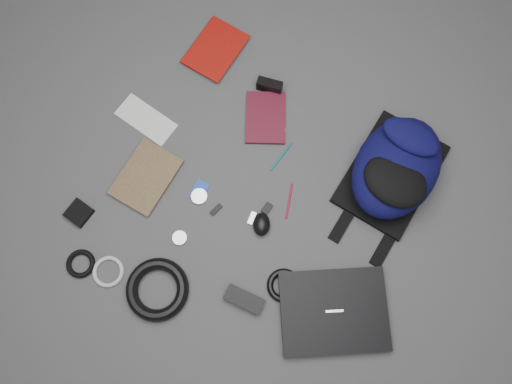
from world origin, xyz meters
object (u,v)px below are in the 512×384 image
at_px(backpack, 397,168).
at_px(pouch, 79,213).
at_px(textbook_red, 196,39).
at_px(dvd_case, 265,118).
at_px(comic_book, 126,165).
at_px(power_brick, 244,299).
at_px(laptop, 334,311).
at_px(compact_camera, 270,86).
at_px(mouse, 262,224).

distance_m(backpack, pouch, 1.09).
xyz_separation_m(textbook_red, pouch, (-0.05, -0.77, -0.00)).
height_order(textbook_red, dvd_case, textbook_red).
xyz_separation_m(comic_book, power_brick, (0.58, -0.23, 0.01)).
distance_m(laptop, power_brick, 0.30).
bearing_deg(backpack, textbook_red, 174.53).
xyz_separation_m(textbook_red, compact_camera, (0.33, -0.06, 0.01)).
bearing_deg(textbook_red, pouch, -88.06).
bearing_deg(pouch, mouse, 22.43).
bearing_deg(comic_book, compact_camera, 60.27).
xyz_separation_m(laptop, textbook_red, (-0.87, 0.68, -0.00)).
distance_m(dvd_case, compact_camera, 0.12).
relative_size(textbook_red, power_brick, 1.78).
relative_size(dvd_case, power_brick, 1.56).
xyz_separation_m(textbook_red, comic_book, (0.01, -0.55, -0.00)).
height_order(backpack, power_brick, backpack).
distance_m(comic_book, mouse, 0.53).
height_order(compact_camera, pouch, compact_camera).
bearing_deg(compact_camera, power_brick, -80.77).
relative_size(backpack, compact_camera, 4.61).
height_order(comic_book, pouch, pouch).
xyz_separation_m(compact_camera, mouse, (0.20, -0.47, -0.00)).
distance_m(backpack, mouse, 0.49).
height_order(mouse, power_brick, mouse).
relative_size(comic_book, compact_camera, 2.54).
xyz_separation_m(power_brick, pouch, (-0.64, 0.01, -0.01)).
distance_m(comic_book, power_brick, 0.63).
bearing_deg(mouse, backpack, 23.03).
distance_m(dvd_case, mouse, 0.40).
bearing_deg(textbook_red, comic_book, -83.51).
height_order(laptop, mouse, mouse).
xyz_separation_m(backpack, dvd_case, (-0.49, -0.00, -0.08)).
bearing_deg(backpack, laptop, -83.23).
xyz_separation_m(dvd_case, mouse, (0.16, -0.36, 0.01)).
relative_size(laptop, comic_book, 1.47).
bearing_deg(comic_book, power_brick, -17.70).
xyz_separation_m(backpack, mouse, (-0.33, -0.36, -0.07)).
xyz_separation_m(mouse, pouch, (-0.58, -0.24, -0.01)).
bearing_deg(laptop, compact_camera, 101.02).
relative_size(mouse, pouch, 1.06).
bearing_deg(pouch, dvd_case, 54.97).
height_order(comic_book, compact_camera, compact_camera).
height_order(backpack, laptop, backpack).
height_order(laptop, pouch, laptop).
xyz_separation_m(backpack, pouch, (-0.91, -0.60, -0.08)).
distance_m(backpack, compact_camera, 0.54).
bearing_deg(mouse, power_brick, -101.85).
relative_size(laptop, dvd_case, 1.74).
xyz_separation_m(mouse, power_brick, (0.06, -0.25, -0.01)).
distance_m(textbook_red, power_brick, 0.98).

